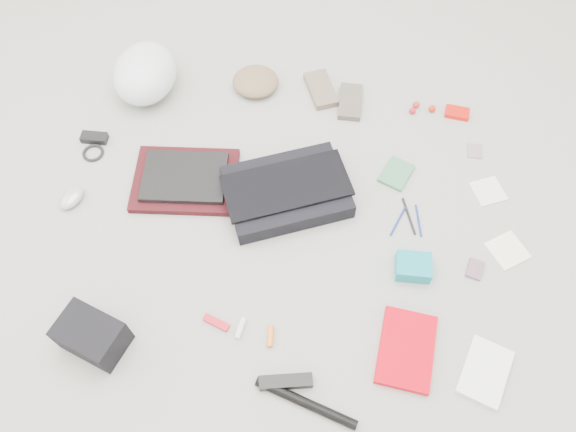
# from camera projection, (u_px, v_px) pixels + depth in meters

# --- Properties ---
(ground_plane) EXTENTS (4.00, 4.00, 0.00)m
(ground_plane) POSITION_uv_depth(u_px,v_px,m) (288.00, 223.00, 1.92)
(ground_plane) COLOR gray
(messenger_bag) EXTENTS (0.48, 0.42, 0.07)m
(messenger_bag) POSITION_uv_depth(u_px,v_px,m) (287.00, 192.00, 1.95)
(messenger_bag) COLOR black
(messenger_bag) RESTS_ON ground_plane
(bag_flap) EXTENTS (0.47, 0.34, 0.01)m
(bag_flap) POSITION_uv_depth(u_px,v_px,m) (287.00, 186.00, 1.91)
(bag_flap) COLOR black
(bag_flap) RESTS_ON messenger_bag
(laptop_sleeve) EXTENTS (0.38, 0.29, 0.03)m
(laptop_sleeve) POSITION_uv_depth(u_px,v_px,m) (186.00, 180.00, 1.99)
(laptop_sleeve) COLOR #3A0D11
(laptop_sleeve) RESTS_ON ground_plane
(laptop) EXTENTS (0.30, 0.23, 0.02)m
(laptop) POSITION_uv_depth(u_px,v_px,m) (185.00, 177.00, 1.98)
(laptop) COLOR black
(laptop) RESTS_ON laptop_sleeve
(bike_helmet) EXTENTS (0.25, 0.31, 0.18)m
(bike_helmet) POSITION_uv_depth(u_px,v_px,m) (145.00, 73.00, 2.15)
(bike_helmet) COLOR white
(bike_helmet) RESTS_ON ground_plane
(beanie) EXTENTS (0.18, 0.17, 0.06)m
(beanie) POSITION_uv_depth(u_px,v_px,m) (256.00, 81.00, 2.21)
(beanie) COLOR #826748
(beanie) RESTS_ON ground_plane
(mitten_left) EXTENTS (0.15, 0.20, 0.03)m
(mitten_left) POSITION_uv_depth(u_px,v_px,m) (321.00, 89.00, 2.21)
(mitten_left) COLOR #766252
(mitten_left) RESTS_ON ground_plane
(mitten_right) EXTENTS (0.09, 0.17, 0.03)m
(mitten_right) POSITION_uv_depth(u_px,v_px,m) (350.00, 102.00, 2.18)
(mitten_right) COLOR #60554B
(mitten_right) RESTS_ON ground_plane
(power_brick) EXTENTS (0.10, 0.04, 0.03)m
(power_brick) POSITION_uv_depth(u_px,v_px,m) (94.00, 138.00, 2.09)
(power_brick) COLOR black
(power_brick) RESTS_ON ground_plane
(cable_coil) EXTENTS (0.09, 0.09, 0.01)m
(cable_coil) POSITION_uv_depth(u_px,v_px,m) (93.00, 153.00, 2.06)
(cable_coil) COLOR black
(cable_coil) RESTS_ON ground_plane
(mouse) EXTENTS (0.10, 0.12, 0.04)m
(mouse) POSITION_uv_depth(u_px,v_px,m) (72.00, 198.00, 1.95)
(mouse) COLOR #A8A8AB
(mouse) RESTS_ON ground_plane
(camera_bag) EXTENTS (0.22, 0.19, 0.12)m
(camera_bag) POSITION_uv_depth(u_px,v_px,m) (92.00, 335.00, 1.66)
(camera_bag) COLOR black
(camera_bag) RESTS_ON ground_plane
(multitool) EXTENTS (0.09, 0.05, 0.01)m
(multitool) POSITION_uv_depth(u_px,v_px,m) (216.00, 323.00, 1.74)
(multitool) COLOR red
(multitool) RESTS_ON ground_plane
(toiletry_tube_white) EXTENTS (0.03, 0.07, 0.02)m
(toiletry_tube_white) POSITION_uv_depth(u_px,v_px,m) (240.00, 328.00, 1.72)
(toiletry_tube_white) COLOR silver
(toiletry_tube_white) RESTS_ON ground_plane
(toiletry_tube_orange) EXTENTS (0.02, 0.07, 0.02)m
(toiletry_tube_orange) POSITION_uv_depth(u_px,v_px,m) (270.00, 336.00, 1.71)
(toiletry_tube_orange) COLOR orange
(toiletry_tube_orange) RESTS_ON ground_plane
(u_lock) EXTENTS (0.16, 0.06, 0.03)m
(u_lock) POSITION_uv_depth(u_px,v_px,m) (286.00, 382.00, 1.64)
(u_lock) COLOR black
(u_lock) RESTS_ON ground_plane
(bike_pump) EXTENTS (0.30, 0.12, 0.03)m
(bike_pump) POSITION_uv_depth(u_px,v_px,m) (306.00, 403.00, 1.61)
(bike_pump) COLOR black
(bike_pump) RESTS_ON ground_plane
(book_red) EXTENTS (0.19, 0.26, 0.03)m
(book_red) POSITION_uv_depth(u_px,v_px,m) (406.00, 349.00, 1.69)
(book_red) COLOR #EB0113
(book_red) RESTS_ON ground_plane
(book_white) EXTENTS (0.18, 0.22, 0.02)m
(book_white) POSITION_uv_depth(u_px,v_px,m) (485.00, 372.00, 1.66)
(book_white) COLOR white
(book_white) RESTS_ON ground_plane
(notepad) EXTENTS (0.14, 0.15, 0.01)m
(notepad) POSITION_uv_depth(u_px,v_px,m) (396.00, 173.00, 2.02)
(notepad) COLOR #3D784C
(notepad) RESTS_ON ground_plane
(pen_blue) EXTENTS (0.06, 0.13, 0.01)m
(pen_blue) POSITION_uv_depth(u_px,v_px,m) (398.00, 220.00, 1.92)
(pen_blue) COLOR navy
(pen_blue) RESTS_ON ground_plane
(pen_black) EXTENTS (0.05, 0.14, 0.01)m
(pen_black) POSITION_uv_depth(u_px,v_px,m) (409.00, 216.00, 1.93)
(pen_black) COLOR black
(pen_black) RESTS_ON ground_plane
(pen_navy) EXTENTS (0.02, 0.12, 0.01)m
(pen_navy) POSITION_uv_depth(u_px,v_px,m) (419.00, 220.00, 1.92)
(pen_navy) COLOR navy
(pen_navy) RESTS_ON ground_plane
(accordion_wallet) EXTENTS (0.11, 0.09, 0.06)m
(accordion_wallet) POSITION_uv_depth(u_px,v_px,m) (413.00, 267.00, 1.81)
(accordion_wallet) COLOR #0E91A0
(accordion_wallet) RESTS_ON ground_plane
(card_deck) EXTENTS (0.06, 0.08, 0.01)m
(card_deck) POSITION_uv_depth(u_px,v_px,m) (475.00, 269.00, 1.83)
(card_deck) COLOR #80596B
(card_deck) RESTS_ON ground_plane
(napkin_top) EXTENTS (0.13, 0.13, 0.01)m
(napkin_top) POSITION_uv_depth(u_px,v_px,m) (488.00, 191.00, 1.98)
(napkin_top) COLOR silver
(napkin_top) RESTS_ON ground_plane
(napkin_bottom) EXTENTS (0.15, 0.15, 0.01)m
(napkin_bottom) POSITION_uv_depth(u_px,v_px,m) (508.00, 250.00, 1.86)
(napkin_bottom) COLOR white
(napkin_bottom) RESTS_ON ground_plane
(lollipop_a) EXTENTS (0.03, 0.03, 0.03)m
(lollipop_a) POSITION_uv_depth(u_px,v_px,m) (413.00, 111.00, 2.16)
(lollipop_a) COLOR red
(lollipop_a) RESTS_ON ground_plane
(lollipop_b) EXTENTS (0.03, 0.03, 0.03)m
(lollipop_b) POSITION_uv_depth(u_px,v_px,m) (416.00, 105.00, 2.17)
(lollipop_b) COLOR red
(lollipop_b) RESTS_ON ground_plane
(lollipop_c) EXTENTS (0.03, 0.03, 0.03)m
(lollipop_c) POSITION_uv_depth(u_px,v_px,m) (432.00, 109.00, 2.16)
(lollipop_c) COLOR #B8260B
(lollipop_c) RESTS_ON ground_plane
(altoids_tin) EXTENTS (0.10, 0.07, 0.02)m
(altoids_tin) POSITION_uv_depth(u_px,v_px,m) (457.00, 113.00, 2.16)
(altoids_tin) COLOR red
(altoids_tin) RESTS_ON ground_plane
(stamp_sheet) EXTENTS (0.06, 0.07, 0.00)m
(stamp_sheet) POSITION_uv_depth(u_px,v_px,m) (475.00, 151.00, 2.07)
(stamp_sheet) COLOR gray
(stamp_sheet) RESTS_ON ground_plane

